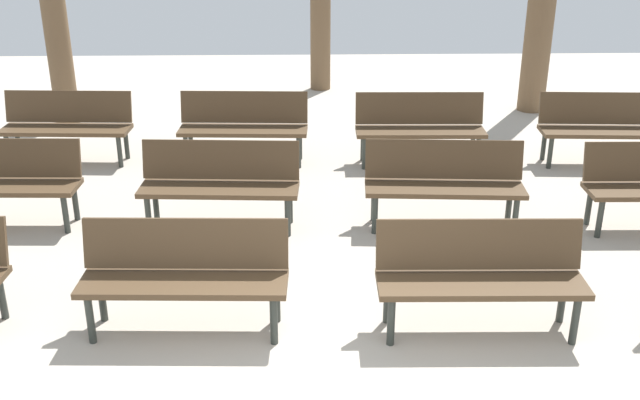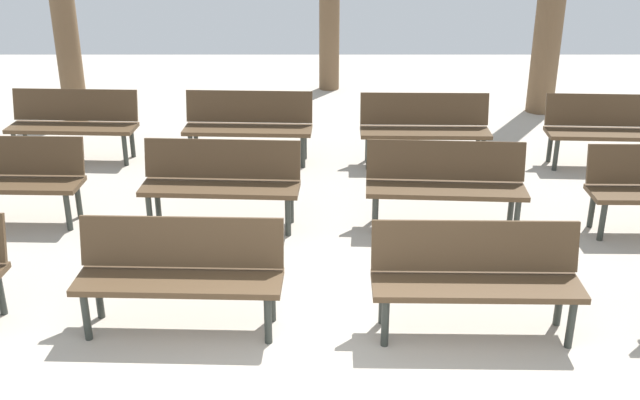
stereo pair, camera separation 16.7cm
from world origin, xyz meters
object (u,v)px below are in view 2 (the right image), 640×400
Objects in this scene: bench_r1_c0 at (6,175)px; bench_r1_c1 at (222,179)px; bench_r2_c2 at (425,125)px; bench_r0_c1 at (181,268)px; bench_r2_c0 at (74,120)px; bench_r0_c2 at (476,273)px; tree_1 at (550,21)px; bench_r2_c1 at (249,122)px; bench_r1_c2 at (446,180)px; bench_r2_c3 at (613,126)px; tree_0 at (64,14)px.

bench_r1_c1 is at bearing -1.13° from bench_r1_c0.
bench_r1_c0 is 4.88m from bench_r2_c2.
bench_r0_c1 is 4.47m from bench_r2_c0.
tree_1 is at bearing 71.31° from bench_r0_c2.
bench_r1_c1 and bench_r2_c2 have the same top height.
bench_r2_c1 is at bearing 118.84° from bench_r0_c2.
bench_r0_c1 is 2.29m from bench_r0_c2.
bench_r1_c0 is 0.99× the size of bench_r1_c1.
bench_r0_c2 is 0.99× the size of bench_r1_c2.
tree_1 is (4.32, 2.26, 0.89)m from bench_r2_c1.
bench_r1_c0 is 2.99m from bench_r2_c1.
bench_r2_c1 is (2.23, -0.08, 0.00)m from bench_r2_c0.
bench_r1_c0 is 0.99× the size of bench_r1_c2.
bench_r2_c0 and bench_r2_c1 have the same top height.
bench_r0_c2 is 6.68m from tree_1.
bench_r1_c2 is (0.07, 1.96, 0.00)m from bench_r0_c2.
bench_r0_c2 is (2.29, -0.07, 0.00)m from bench_r0_c1.
bench_r1_c1 is 0.58× the size of tree_1.
bench_r2_c3 is (4.70, 3.73, 0.00)m from bench_r0_c1.
bench_r2_c2 is (0.11, 3.86, 0.00)m from bench_r0_c2.
bench_r2_c2 is 0.51× the size of tree_0.
bench_r2_c2 is at bearing -0.20° from bench_r2_c1.
bench_r0_c1 is 6.00m from bench_r2_c3.
tree_1 is (4.51, 6.16, 0.89)m from bench_r0_c1.
tree_1 reaches higher than bench_r0_c1.
bench_r1_c1 is at bearing -90.46° from bench_r2_c1.
bench_r2_c3 is (2.42, 3.80, 0.00)m from bench_r0_c2.
bench_r2_c2 is 0.99× the size of bench_r2_c3.
tree_0 reaches higher than bench_r1_c2.
bench_r1_c1 is 1.00× the size of bench_r2_c0.
bench_r2_c1 is (0.19, 3.90, 0.00)m from bench_r0_c1.
tree_0 is at bearing 146.08° from bench_r1_c2.
tree_0 is at bearing 168.18° from bench_r2_c3.
bench_r2_c3 is at bearing 24.34° from bench_r1_c1.
bench_r0_c2 is 0.58× the size of tree_1.
tree_0 is (-0.52, 1.68, 1.06)m from bench_r2_c0.
bench_r1_c0 and bench_r2_c0 have the same top height.
bench_r1_c1 is (2.24, -0.11, 0.00)m from bench_r1_c0.
bench_r1_c0 is at bearing -178.41° from bench_r1_c2.
bench_r2_c1 is (-2.17, 2.01, 0.00)m from bench_r1_c2.
tree_0 reaches higher than bench_r2_c3.
tree_0 is (-4.91, 3.77, 1.06)m from bench_r1_c2.
bench_r2_c0 is (-4.40, 2.09, 0.00)m from bench_r1_c2.
bench_r0_c1 is 1.00× the size of bench_r2_c0.
bench_r2_c3 is at bearing -0.34° from bench_r2_c2.
bench_r0_c1 is 0.52× the size of tree_0.
bench_r2_c2 is at bearing -20.67° from tree_0.
bench_r0_c1 is at bearing -60.08° from bench_r2_c0.
bench_r2_c1 and bench_r2_c2 have the same top height.
bench_r2_c2 is at bearing 92.52° from bench_r1_c2.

